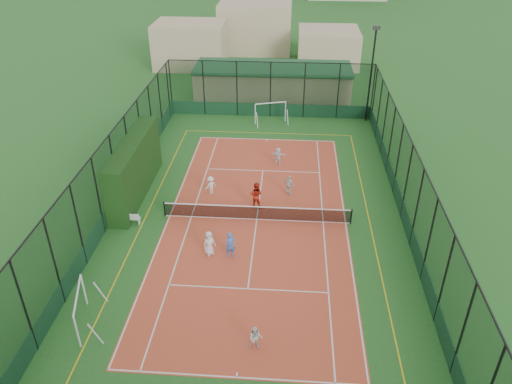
# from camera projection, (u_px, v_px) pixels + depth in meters

# --- Properties ---
(ground) EXTENTS (300.00, 300.00, 0.00)m
(ground) POSITION_uv_depth(u_px,v_px,m) (257.00, 219.00, 31.05)
(ground) COLOR #206024
(ground) RESTS_ON ground
(court_slab) EXTENTS (11.17, 23.97, 0.01)m
(court_slab) POSITION_uv_depth(u_px,v_px,m) (257.00, 219.00, 31.05)
(court_slab) COLOR #BD492A
(court_slab) RESTS_ON ground
(tennis_net) EXTENTS (11.67, 0.12, 1.06)m
(tennis_net) POSITION_uv_depth(u_px,v_px,m) (257.00, 212.00, 30.78)
(tennis_net) COLOR black
(tennis_net) RESTS_ON ground
(perimeter_fence) EXTENTS (18.12, 34.12, 5.00)m
(perimeter_fence) POSITION_uv_depth(u_px,v_px,m) (257.00, 185.00, 29.77)
(perimeter_fence) COLOR black
(perimeter_fence) RESTS_ON ground
(floodlight_ne) EXTENTS (0.60, 0.26, 8.25)m
(floodlight_ne) POSITION_uv_depth(u_px,v_px,m) (371.00, 76.00, 42.63)
(floodlight_ne) COLOR black
(floodlight_ne) RESTS_ON ground
(clubhouse) EXTENTS (15.20, 7.20, 3.15)m
(clubhouse) POSITION_uv_depth(u_px,v_px,m) (273.00, 82.00, 49.10)
(clubhouse) COLOR tan
(clubhouse) RESTS_ON ground
(hedge_left) EXTENTS (1.30, 8.66, 3.79)m
(hedge_left) POSITION_uv_depth(u_px,v_px,m) (134.00, 168.00, 32.90)
(hedge_left) COLOR black
(hedge_left) RESTS_ON ground
(white_bench) EXTENTS (1.46, 0.42, 0.82)m
(white_bench) POSITION_uv_depth(u_px,v_px,m) (129.00, 218.00, 30.48)
(white_bench) COLOR white
(white_bench) RESTS_ON ground
(futsal_goal_near) EXTENTS (2.99, 1.54, 1.85)m
(futsal_goal_near) POSITION_uv_depth(u_px,v_px,m) (81.00, 310.00, 22.99)
(futsal_goal_near) COLOR white
(futsal_goal_near) RESTS_ON ground
(futsal_goal_far) EXTENTS (2.96, 1.64, 1.83)m
(futsal_goal_far) POSITION_uv_depth(u_px,v_px,m) (270.00, 113.00, 43.86)
(futsal_goal_far) COLOR white
(futsal_goal_far) RESTS_ON ground
(child_near_left) EXTENTS (0.86, 0.84, 1.49)m
(child_near_left) POSITION_uv_depth(u_px,v_px,m) (209.00, 243.00, 27.68)
(child_near_left) COLOR silver
(child_near_left) RESTS_ON court_slab
(child_near_mid) EXTENTS (0.67, 0.58, 1.56)m
(child_near_mid) POSITION_uv_depth(u_px,v_px,m) (231.00, 245.00, 27.47)
(child_near_mid) COLOR #436DC0
(child_near_mid) RESTS_ON court_slab
(child_near_right) EXTENTS (0.62, 0.49, 1.24)m
(child_near_right) POSITION_uv_depth(u_px,v_px,m) (256.00, 338.00, 21.90)
(child_near_right) COLOR white
(child_near_right) RESTS_ON court_slab
(child_far_left) EXTENTS (0.93, 0.91, 1.28)m
(child_far_left) POSITION_uv_depth(u_px,v_px,m) (211.00, 185.00, 33.42)
(child_far_left) COLOR silver
(child_far_left) RESTS_ON court_slab
(child_far_right) EXTENTS (0.90, 0.69, 1.43)m
(child_far_right) POSITION_uv_depth(u_px,v_px,m) (289.00, 185.00, 33.31)
(child_far_right) COLOR silver
(child_far_right) RESTS_ON court_slab
(child_far_back) EXTENTS (1.21, 0.51, 1.27)m
(child_far_back) POSITION_uv_depth(u_px,v_px,m) (278.00, 156.00, 37.24)
(child_far_back) COLOR white
(child_far_back) RESTS_ON court_slab
(coach) EXTENTS (0.99, 0.86, 1.75)m
(coach) POSITION_uv_depth(u_px,v_px,m) (256.00, 195.00, 31.88)
(coach) COLOR red
(coach) RESTS_ON court_slab
(tennis_balls) EXTENTS (3.74, 1.60, 0.07)m
(tennis_balls) POSITION_uv_depth(u_px,v_px,m) (281.00, 208.00, 32.07)
(tennis_balls) COLOR #CCE033
(tennis_balls) RESTS_ON court_slab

